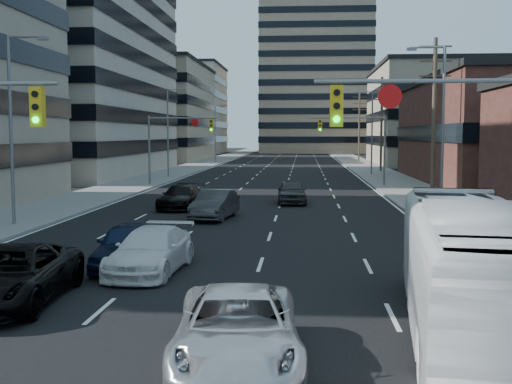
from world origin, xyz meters
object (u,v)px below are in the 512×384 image
at_px(black_pickup, 11,276).
at_px(silver_suv, 237,329).
at_px(sedan_blue, 128,245).
at_px(transit_bus, 472,271).
at_px(white_van, 151,251).

relative_size(black_pickup, silver_suv, 1.06).
bearing_deg(silver_suv, sedan_blue, 112.68).
distance_m(silver_suv, transit_bus, 5.28).
distance_m(black_pickup, white_van, 4.87).
bearing_deg(black_pickup, silver_suv, -35.26).
height_order(black_pickup, sedan_blue, sedan_blue).
xyz_separation_m(white_van, silver_suv, (3.60, -8.04, 0.01)).
distance_m(black_pickup, silver_suv, 7.48).
height_order(black_pickup, white_van, black_pickup).
distance_m(white_van, transit_bus, 10.45).
bearing_deg(transit_bus, black_pickup, 176.53).
bearing_deg(black_pickup, sedan_blue, 66.46).
xyz_separation_m(white_van, sedan_blue, (-0.93, 0.70, 0.05)).
relative_size(black_pickup, transit_bus, 0.50).
height_order(black_pickup, silver_suv, black_pickup).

